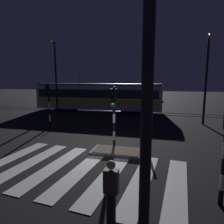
% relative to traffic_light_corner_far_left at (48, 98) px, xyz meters
% --- Properties ---
extents(ground_plane, '(120.00, 120.00, 0.00)m').
position_rel_traffic_light_corner_far_left_xyz_m(ground_plane, '(5.27, -4.62, -2.27)').
color(ground_plane, black).
extents(rail_near, '(80.00, 0.12, 0.03)m').
position_rel_traffic_light_corner_far_left_xyz_m(rail_near, '(5.27, 7.99, -2.25)').
color(rail_near, '#59595E').
rests_on(rail_near, ground).
extents(rail_far, '(80.00, 0.12, 0.03)m').
position_rel_traffic_light_corner_far_left_xyz_m(rail_far, '(5.27, 9.42, -2.25)').
color(rail_far, '#59595E').
rests_on(rail_far, ground).
extents(crosswalk_zebra, '(8.49, 5.37, 0.02)m').
position_rel_traffic_light_corner_far_left_xyz_m(crosswalk_zebra, '(5.27, -6.22, -2.26)').
color(crosswalk_zebra, silver).
rests_on(crosswalk_zebra, ground).
extents(traffic_island, '(2.55, 1.31, 0.18)m').
position_rel_traffic_light_corner_far_left_xyz_m(traffic_island, '(6.27, -3.97, -2.18)').
color(traffic_island, slate).
rests_on(traffic_island, ground).
extents(traffic_light_corner_far_left, '(0.36, 0.42, 3.44)m').
position_rel_traffic_light_corner_far_left_xyz_m(traffic_light_corner_far_left, '(0.00, 0.00, 0.00)').
color(traffic_light_corner_far_left, black).
rests_on(traffic_light_corner_far_left, ground).
extents(traffic_light_median_centre, '(0.36, 0.42, 3.30)m').
position_rel_traffic_light_corner_far_left_xyz_m(traffic_light_median_centre, '(5.93, -3.36, -0.09)').
color(traffic_light_median_centre, black).
rests_on(traffic_light_median_centre, ground).
extents(street_lamp_trackside_right, '(0.44, 1.21, 7.13)m').
position_rel_traffic_light_corner_far_left_xyz_m(street_lamp_trackside_right, '(11.65, 4.10, 2.26)').
color(street_lamp_trackside_right, black).
rests_on(street_lamp_trackside_right, ground).
extents(street_lamp_near_kerb, '(0.44, 1.21, 7.22)m').
position_rel_traffic_light_corner_far_left_xyz_m(street_lamp_near_kerb, '(8.18, -10.51, 2.31)').
color(street_lamp_near_kerb, black).
rests_on(street_lamp_near_kerb, ground).
extents(street_lamp_trackside_left, '(0.44, 1.21, 7.34)m').
position_rel_traffic_light_corner_far_left_xyz_m(street_lamp_trackside_left, '(-2.09, 4.60, 2.37)').
color(street_lamp_trackside_left, black).
rests_on(street_lamp_trackside_left, ground).
extents(tram, '(14.77, 2.58, 4.15)m').
position_rel_traffic_light_corner_far_left_xyz_m(tram, '(0.98, 8.70, -0.52)').
color(tram, '#B2BCC1').
rests_on(tram, ground).
extents(pedestrian_waiting_at_kerb, '(0.36, 0.24, 1.71)m').
position_rel_traffic_light_corner_far_left_xyz_m(pedestrian_waiting_at_kerb, '(7.25, -8.84, -1.39)').
color(pedestrian_waiting_at_kerb, black).
rests_on(pedestrian_waiting_at_kerb, ground).
extents(bollard_island_edge, '(0.12, 0.12, 1.11)m').
position_rel_traffic_light_corner_far_left_xyz_m(bollard_island_edge, '(7.69, -3.24, -1.71)').
color(bollard_island_edge, black).
rests_on(bollard_island_edge, ground).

